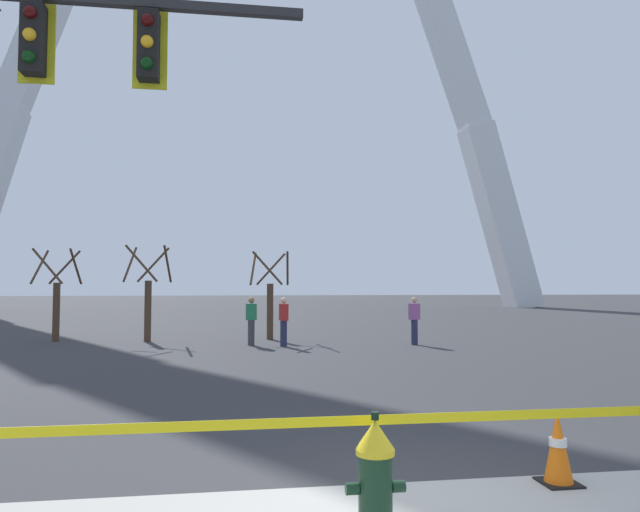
% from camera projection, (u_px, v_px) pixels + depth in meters
% --- Properties ---
extents(ground_plane, '(240.00, 240.00, 0.00)m').
position_uv_depth(ground_plane, '(419.00, 498.00, 5.26)').
color(ground_plane, '#333335').
extents(fire_hydrant, '(0.46, 0.48, 0.99)m').
position_uv_depth(fire_hydrant, '(375.00, 481.00, 4.34)').
color(fire_hydrant, black).
rests_on(fire_hydrant, ground).
extents(caution_tape_barrier, '(5.99, 0.06, 0.95)m').
position_uv_depth(caution_tape_barrier, '(303.00, 449.00, 4.50)').
color(caution_tape_barrier, '#232326').
rests_on(caution_tape_barrier, ground).
extents(traffic_cone_by_hydrant, '(0.36, 0.36, 0.73)m').
position_uv_depth(traffic_cone_by_hydrant, '(558.00, 448.00, 5.63)').
color(traffic_cone_by_hydrant, black).
rests_on(traffic_cone_by_hydrant, ground).
extents(monument_arch, '(53.39, 2.73, 52.27)m').
position_uv_depth(monument_arch, '(257.00, 55.00, 51.48)').
color(monument_arch, silver).
rests_on(monument_arch, ground).
extents(tree_far_left, '(1.53, 1.54, 3.28)m').
position_uv_depth(tree_far_left, '(56.00, 300.00, 20.26)').
color(tree_far_left, '#473323').
rests_on(tree_far_left, ground).
extents(tree_left_mid, '(1.58, 1.59, 3.40)m').
position_uv_depth(tree_left_mid, '(148.00, 299.00, 20.22)').
color(tree_left_mid, '#473323').
rests_on(tree_left_mid, ground).
extents(tree_center_left, '(1.51, 1.52, 3.23)m').
position_uv_depth(tree_center_left, '(270.00, 300.00, 21.04)').
color(tree_center_left, '#473323').
rests_on(tree_center_left, ground).
extents(pedestrian_walking_left, '(0.39, 0.30, 1.59)m').
position_uv_depth(pedestrian_walking_left, '(414.00, 320.00, 19.09)').
color(pedestrian_walking_left, '#232847').
rests_on(pedestrian_walking_left, ground).
extents(pedestrian_standing_center, '(0.29, 0.38, 1.59)m').
position_uv_depth(pedestrian_standing_center, '(284.00, 321.00, 18.56)').
color(pedestrian_standing_center, '#232847').
rests_on(pedestrian_standing_center, ground).
extents(pedestrian_walking_right, '(0.37, 0.26, 1.59)m').
position_uv_depth(pedestrian_walking_right, '(251.00, 321.00, 18.91)').
color(pedestrian_walking_right, '#38383D').
rests_on(pedestrian_walking_right, ground).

